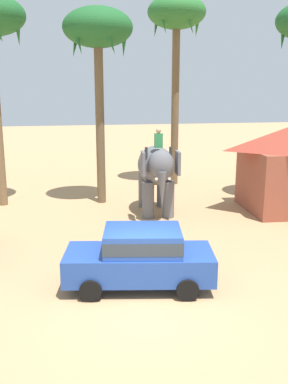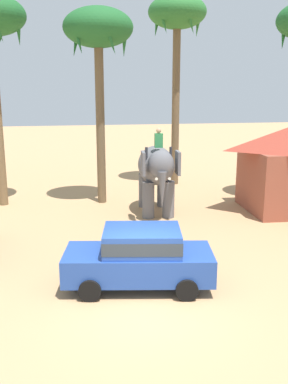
{
  "view_description": "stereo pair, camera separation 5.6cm",
  "coord_description": "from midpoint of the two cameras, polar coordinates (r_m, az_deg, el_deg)",
  "views": [
    {
      "loc": [
        -1.97,
        -9.64,
        5.39
      ],
      "look_at": [
        1.13,
        6.05,
        1.6
      ],
      "focal_mm": 40.02,
      "sensor_mm": 36.0,
      "label": 1
    },
    {
      "loc": [
        -1.92,
        -9.65,
        5.39
      ],
      "look_at": [
        1.13,
        6.05,
        1.6
      ],
      "focal_mm": 40.02,
      "sensor_mm": 36.0,
      "label": 2
    }
  ],
  "objects": [
    {
      "name": "palm_tree_behind_elephant",
      "position": [
        20.82,
        -6.24,
        20.15
      ],
      "size": [
        3.2,
        3.2,
        9.09
      ],
      "color": "brown",
      "rests_on": "ground"
    },
    {
      "name": "palm_tree_far_back",
      "position": [
        25.27,
        4.29,
        21.86
      ],
      "size": [
        3.2,
        3.2,
        10.48
      ],
      "color": "brown",
      "rests_on": "ground"
    },
    {
      "name": "ground_plane",
      "position": [
        11.22,
        0.18,
        -15.39
      ],
      "size": [
        120.0,
        120.0,
        0.0
      ],
      "primitive_type": "plane",
      "color": "tan"
    },
    {
      "name": "elephant_with_mahout",
      "position": [
        18.93,
        1.59,
        2.98
      ],
      "size": [
        1.91,
        3.95,
        3.88
      ],
      "color": "slate",
      "rests_on": "ground"
    },
    {
      "name": "car_sedan_foreground",
      "position": [
        12.02,
        -0.62,
        -8.46
      ],
      "size": [
        4.34,
        2.41,
        1.7
      ],
      "color": "#23479E",
      "rests_on": "ground"
    }
  ]
}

